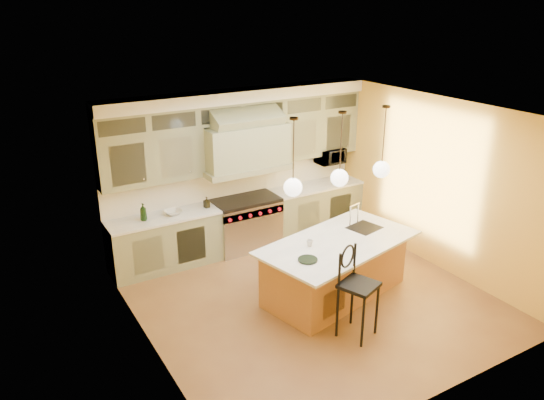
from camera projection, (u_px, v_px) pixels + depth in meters
floor at (311, 299)px, 8.20m from camera, size 5.00×5.00×0.00m
ceiling at (317, 113)px, 7.16m from camera, size 5.00×5.00×0.00m
wall_back at (236, 168)px, 9.69m from camera, size 5.00×0.00×5.00m
wall_front at (448, 288)px, 5.67m from camera, size 5.00×0.00×5.00m
wall_left at (147, 252)px, 6.49m from camera, size 0.00×5.00×5.00m
wall_right at (437, 184)px, 8.87m from camera, size 0.00×5.00×5.00m
back_cabinetry at (243, 173)px, 9.48m from camera, size 5.00×0.77×2.90m
range at (246, 223)px, 9.75m from camera, size 1.20×0.74×0.96m
kitchen_island at (335, 267)px, 8.19m from camera, size 2.72×1.84×1.35m
counter_stool at (356, 286)px, 7.09m from camera, size 0.59×0.59×1.31m
microwave at (330, 156)px, 10.42m from camera, size 0.54×0.37×0.30m
oil_bottle_a at (143, 212)px, 8.65m from camera, size 0.13×0.13×0.30m
oil_bottle_b at (207, 202)px, 9.20m from camera, size 0.10×0.10×0.19m
fruit_bowl at (173, 212)px, 8.93m from camera, size 0.32×0.32×0.07m
cup at (310, 243)px, 7.84m from camera, size 0.11×0.11×0.09m
pendant_left at (293, 185)px, 7.28m from camera, size 0.26×0.26×1.11m
pendant_center at (339, 176)px, 7.66m from camera, size 0.26×0.26×1.11m
pendant_right at (382, 168)px, 8.04m from camera, size 0.26×0.26×1.11m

